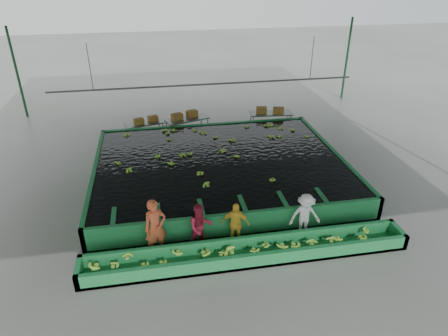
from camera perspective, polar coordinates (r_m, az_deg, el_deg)
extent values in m
plane|color=gray|center=(15.35, 0.34, -4.16)|extent=(80.00, 80.00, 0.00)
cube|color=gray|center=(13.39, 0.40, 14.30)|extent=(20.00, 22.00, 0.04)
cube|color=black|center=(16.23, -0.64, 1.15)|extent=(9.70, 7.70, 0.00)
cylinder|color=#59605B|center=(18.68, -2.54, 11.85)|extent=(0.08, 0.08, 14.00)
cylinder|color=#59605B|center=(18.45, -18.62, 13.48)|extent=(0.04, 0.04, 2.00)
cylinder|color=#59605B|center=(19.72, 12.46, 15.11)|extent=(0.04, 0.04, 2.00)
imported|color=#D25A32|center=(12.32, -9.76, -8.39)|extent=(0.79, 0.63, 1.88)
imported|color=#A32236|center=(12.45, -3.41, -8.39)|extent=(0.85, 0.71, 1.58)
imported|color=yellow|center=(12.61, 1.61, -7.99)|extent=(0.95, 0.59, 1.51)
imported|color=white|center=(13.19, 11.49, -6.70)|extent=(1.04, 0.64, 1.56)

